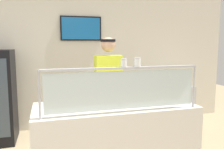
{
  "coord_description": "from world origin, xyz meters",
  "views": [
    {
      "loc": [
        0.18,
        -2.18,
        1.67
      ],
      "look_at": [
        0.91,
        0.41,
        1.31
      ],
      "focal_mm": 37.29,
      "sensor_mm": 36.0,
      "label": 1
    }
  ],
  "objects_px": {
    "pizza_tray": "(116,101)",
    "pizza_server": "(118,100)",
    "pepper_flake_shaker": "(137,63)",
    "pizza_box_stack": "(174,81)",
    "parmesan_shaker": "(124,63)",
    "worker_figure": "(109,89)"
  },
  "relations": [
    {
      "from": "pizza_tray",
      "to": "pizza_server",
      "type": "relative_size",
      "value": 1.64
    },
    {
      "from": "pepper_flake_shaker",
      "to": "pizza_box_stack",
      "type": "distance_m",
      "value": 2.54
    },
    {
      "from": "parmesan_shaker",
      "to": "pizza_tray",
      "type": "bearing_deg",
      "value": 83.4
    },
    {
      "from": "pizza_tray",
      "to": "parmesan_shaker",
      "type": "xyz_separation_m",
      "value": [
        -0.05,
        -0.41,
        0.5
      ]
    },
    {
      "from": "pizza_tray",
      "to": "pizza_box_stack",
      "type": "xyz_separation_m",
      "value": [
        1.67,
        1.51,
        -0.05
      ]
    },
    {
      "from": "pizza_server",
      "to": "parmesan_shaker",
      "type": "bearing_deg",
      "value": -115.24
    },
    {
      "from": "pizza_server",
      "to": "worker_figure",
      "type": "height_order",
      "value": "worker_figure"
    },
    {
      "from": "parmesan_shaker",
      "to": "pizza_box_stack",
      "type": "distance_m",
      "value": 2.63
    },
    {
      "from": "pizza_tray",
      "to": "pizza_server",
      "type": "bearing_deg",
      "value": -55.38
    },
    {
      "from": "pizza_server",
      "to": "parmesan_shaker",
      "type": "xyz_separation_m",
      "value": [
        -0.06,
        -0.39,
        0.48
      ]
    },
    {
      "from": "pizza_server",
      "to": "pepper_flake_shaker",
      "type": "relative_size",
      "value": 2.91
    },
    {
      "from": "pizza_server",
      "to": "pizza_tray",
      "type": "bearing_deg",
      "value": 108.31
    },
    {
      "from": "pizza_server",
      "to": "worker_figure",
      "type": "distance_m",
      "value": 0.6
    },
    {
      "from": "parmesan_shaker",
      "to": "worker_figure",
      "type": "xyz_separation_m",
      "value": [
        0.1,
        0.99,
        -0.46
      ]
    },
    {
      "from": "pizza_box_stack",
      "to": "pizza_tray",
      "type": "bearing_deg",
      "value": -138.01
    },
    {
      "from": "pizza_server",
      "to": "worker_figure",
      "type": "relative_size",
      "value": 0.16
    },
    {
      "from": "pizza_server",
      "to": "worker_figure",
      "type": "bearing_deg",
      "value": 69.85
    },
    {
      "from": "parmesan_shaker",
      "to": "pepper_flake_shaker",
      "type": "xyz_separation_m",
      "value": [
        0.15,
        -0.0,
        0.0
      ]
    },
    {
      "from": "worker_figure",
      "to": "pizza_tray",
      "type": "bearing_deg",
      "value": -95.33
    },
    {
      "from": "worker_figure",
      "to": "pepper_flake_shaker",
      "type": "bearing_deg",
      "value": -87.22
    },
    {
      "from": "pizza_server",
      "to": "parmesan_shaker",
      "type": "distance_m",
      "value": 0.62
    },
    {
      "from": "pepper_flake_shaker",
      "to": "worker_figure",
      "type": "xyz_separation_m",
      "value": [
        -0.05,
        0.99,
        -0.47
      ]
    }
  ]
}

